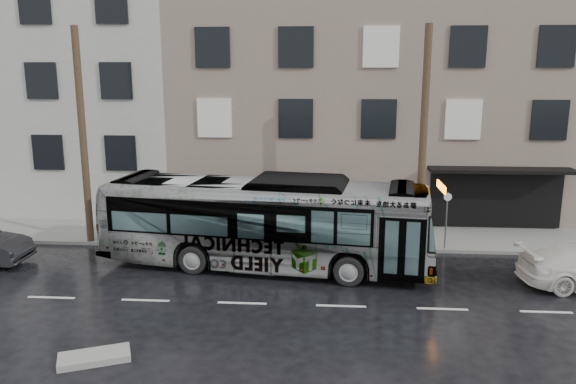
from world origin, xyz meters
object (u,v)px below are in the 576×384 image
at_px(utility_pole_rear, 83,137).
at_px(bus, 265,222).
at_px(sign_post, 446,220).
at_px(utility_pole_front, 423,140).

height_order(utility_pole_rear, bus, utility_pole_rear).
bearing_deg(sign_post, utility_pole_rear, 180.00).
distance_m(utility_pole_front, sign_post, 3.48).
relative_size(sign_post, bus, 0.19).
bearing_deg(bus, utility_pole_rear, 81.69).
bearing_deg(utility_pole_front, sign_post, 0.00).
bearing_deg(sign_post, bus, -162.37).
distance_m(utility_pole_front, bus, 7.14).
xyz_separation_m(utility_pole_front, sign_post, (1.10, 0.00, -3.30)).
bearing_deg(utility_pole_front, utility_pole_rear, 180.00).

